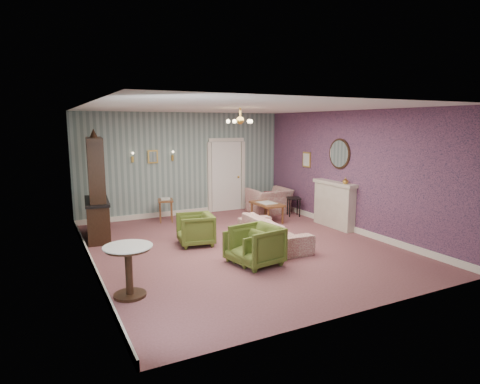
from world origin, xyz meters
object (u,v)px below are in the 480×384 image
olive_chair_a (257,244)px  coffee_table (267,212)px  dresser (96,186)px  side_table_black (294,207)px  wingback_chair (269,197)px  olive_chair_c (195,228)px  sofa_chintz (273,227)px  fireplace (334,204)px  olive_chair_b (246,245)px  pedestal_table (129,271)px

olive_chair_a → coffee_table: olive_chair_a is taller
dresser → side_table_black: dresser is taller
olive_chair_a → wingback_chair: (2.47, 3.68, 0.08)m
olive_chair_c → sofa_chintz: sofa_chintz is taller
olive_chair_a → sofa_chintz: (0.95, 0.97, -0.01)m
olive_chair_c → fireplace: fireplace is taller
wingback_chair → dresser: bearing=5.6°
dresser → olive_chair_b: bearing=-47.7°
sofa_chintz → olive_chair_a: bearing=138.2°
olive_chair_c → sofa_chintz: 1.68m
sofa_chintz → dresser: (-3.30, 2.25, 0.82)m
olive_chair_b → pedestal_table: bearing=-88.0°
olive_chair_b → fireplace: fireplace is taller
wingback_chair → sofa_chintz: bearing=60.7°
wingback_chair → pedestal_table: bearing=39.6°
olive_chair_a → olive_chair_c: olive_chair_a is taller
olive_chair_c → coffee_table: bearing=124.2°
olive_chair_b → wingback_chair: 4.34m
olive_chair_c → pedestal_table: bearing=-32.5°
olive_chair_a → pedestal_table: size_ratio=1.01×
wingback_chair → fireplace: 2.21m
olive_chair_a → dresser: bearing=-152.5°
olive_chair_b → sofa_chintz: sofa_chintz is taller
dresser → pedestal_table: 3.66m
olive_chair_b → dresser: bearing=-155.1°
dresser → pedestal_table: bearing=-85.0°
side_table_black → sofa_chintz: bearing=-133.2°
fireplace → pedestal_table: (-5.51, -1.92, -0.18)m
olive_chair_b → dresser: size_ratio=0.28×
dresser → side_table_black: (5.25, -0.17, -0.94)m
olive_chair_b → wingback_chair: bearing=131.7°
olive_chair_c → coffee_table: olive_chair_c is taller
olive_chair_b → side_table_black: bearing=121.7°
wingback_chair → olive_chair_a: bearing=56.1°
fireplace → side_table_black: size_ratio=2.61×
sofa_chintz → wingback_chair: size_ratio=1.81×
dresser → coffee_table: 4.38m
sofa_chintz → pedestal_table: pedestal_table is taller
olive_chair_b → sofa_chintz: (1.07, 0.77, 0.06)m
dresser → coffee_table: size_ratio=2.44×
wingback_chair → pedestal_table: 6.33m
wingback_chair → coffee_table: 1.02m
sofa_chintz → olive_chair_c: bearing=66.4°
fireplace → pedestal_table: 5.84m
olive_chair_c → fireplace: 3.67m
dresser → fireplace: 5.74m
side_table_black → pedestal_table: size_ratio=0.67×
olive_chair_c → wingback_chair: size_ratio=0.67×
olive_chair_b → dresser: 3.85m
olive_chair_c → pedestal_table: pedestal_table is taller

